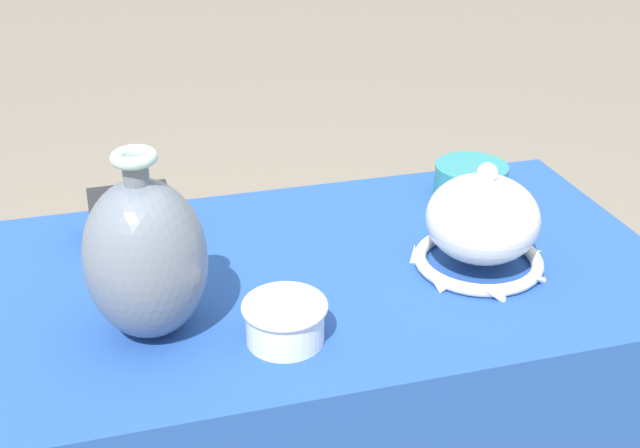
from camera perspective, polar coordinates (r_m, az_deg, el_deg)
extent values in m
cylinder|color=brown|center=(1.80, -19.94, -11.69)|extent=(0.04, 0.04, 0.70)
cylinder|color=brown|center=(1.98, 13.23, -6.72)|extent=(0.04, 0.04, 0.70)
cube|color=brown|center=(1.39, -0.20, -3.85)|extent=(1.19, 0.64, 0.03)
cube|color=#234C9E|center=(1.38, -0.20, -3.21)|extent=(1.21, 0.66, 0.01)
ellipsoid|color=slate|center=(1.19, -12.29, -2.48)|extent=(0.18, 0.18, 0.25)
cylinder|color=slate|center=(1.12, -12.98, 3.66)|extent=(0.04, 0.04, 0.04)
torus|color=#A8CCB7|center=(1.12, -13.10, 4.65)|extent=(0.07, 0.07, 0.02)
torus|color=white|center=(1.41, 11.19, -2.52)|extent=(0.22, 0.22, 0.02)
ellipsoid|color=white|center=(1.37, 11.49, 0.38)|extent=(0.19, 0.19, 0.15)
sphere|color=white|center=(1.33, 11.82, 3.57)|extent=(0.03, 0.03, 0.03)
cone|color=white|center=(1.46, 15.12, -1.90)|extent=(0.01, 0.04, 0.03)
cone|color=white|center=(1.50, 12.15, -0.56)|extent=(0.04, 0.04, 0.03)
cone|color=white|center=(1.48, 8.55, -0.64)|extent=(0.04, 0.02, 0.03)
cone|color=white|center=(1.41, 6.68, -2.14)|extent=(0.03, 0.04, 0.03)
cone|color=white|center=(1.33, 8.19, -4.12)|extent=(0.03, 0.04, 0.03)
cone|color=white|center=(1.32, 12.22, -4.94)|extent=(0.04, 0.02, 0.03)
cone|color=white|center=(1.37, 15.33, -3.85)|extent=(0.04, 0.04, 0.03)
cube|color=#232328|center=(1.51, -13.27, 0.58)|extent=(0.15, 0.12, 0.08)
cube|color=teal|center=(1.45, -13.05, -0.43)|extent=(0.13, 0.01, 0.07)
cylinder|color=white|center=(1.19, -2.50, -7.06)|extent=(0.12, 0.12, 0.06)
torus|color=white|center=(1.17, -2.53, -5.85)|extent=(0.13, 0.13, 0.01)
cylinder|color=teal|center=(1.64, 10.66, 3.00)|extent=(0.15, 0.15, 0.07)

